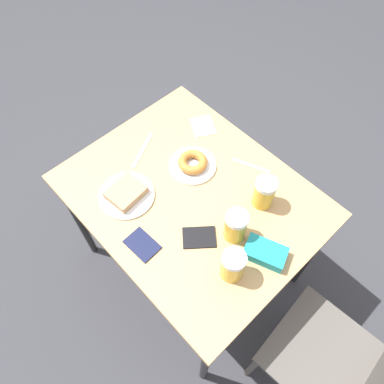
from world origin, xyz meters
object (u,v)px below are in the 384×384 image
(chair, at_px, (351,371))
(knife, at_px, (143,149))
(plate_with_donut, at_px, (193,163))
(napkin_folded, at_px, (203,126))
(passport_near_edge, at_px, (142,245))
(plate_with_cake, at_px, (126,194))
(beer_mug_right, at_px, (264,193))
(beer_mug_center, at_px, (236,226))
(blue_pouch, at_px, (265,253))
(beer_mug_left, at_px, (233,265))
(passport_far_edge, at_px, (199,237))
(fork, at_px, (251,165))

(chair, relative_size, knife, 4.66)
(plate_with_donut, height_order, napkin_folded, plate_with_donut)
(plate_with_donut, height_order, passport_near_edge, plate_with_donut)
(plate_with_cake, height_order, beer_mug_right, beer_mug_right)
(plate_with_donut, height_order, knife, plate_with_donut)
(beer_mug_center, xyz_separation_m, blue_pouch, (-0.02, 0.14, -0.05))
(chair, relative_size, plate_with_donut, 4.40)
(chair, xyz_separation_m, plate_with_cake, (0.20, -1.04, 0.24))
(beer_mug_left, xyz_separation_m, passport_far_edge, (-0.01, -0.18, -0.07))
(napkin_folded, bearing_deg, beer_mug_right, 76.37)
(beer_mug_center, bearing_deg, beer_mug_left, 39.47)
(plate_with_cake, bearing_deg, blue_pouch, 110.97)
(chair, distance_m, blue_pouch, 0.55)
(fork, distance_m, passport_near_edge, 0.57)
(beer_mug_right, distance_m, passport_far_edge, 0.31)
(chair, height_order, napkin_folded, chair)
(beer_mug_left, distance_m, blue_pouch, 0.15)
(knife, xyz_separation_m, passport_far_edge, (0.12, 0.48, 0.00))
(chair, bearing_deg, fork, -113.93)
(beer_mug_center, relative_size, fork, 0.86)
(plate_with_cake, relative_size, beer_mug_left, 1.63)
(beer_mug_center, xyz_separation_m, beer_mug_right, (-0.19, -0.02, 0.00))
(plate_with_cake, xyz_separation_m, passport_near_edge, (0.09, 0.21, -0.01))
(knife, relative_size, passport_far_edge, 1.24)
(chair, xyz_separation_m, beer_mug_left, (0.12, -0.52, 0.30))
(plate_with_donut, bearing_deg, passport_far_edge, 50.87)
(chair, bearing_deg, plate_with_cake, -83.56)
(blue_pouch, bearing_deg, plate_with_cake, -69.03)
(plate_with_donut, xyz_separation_m, passport_far_edge, (0.21, 0.26, -0.02))
(plate_with_donut, relative_size, passport_near_edge, 1.54)
(passport_near_edge, distance_m, passport_far_edge, 0.22)
(napkin_folded, height_order, fork, same)
(knife, height_order, passport_near_edge, passport_near_edge)
(beer_mug_center, height_order, blue_pouch, beer_mug_center)
(passport_near_edge, bearing_deg, beer_mug_left, 118.56)
(beer_mug_right, xyz_separation_m, napkin_folded, (-0.11, -0.45, -0.07))
(plate_with_cake, xyz_separation_m, beer_mug_right, (-0.38, 0.39, 0.05))
(beer_mug_right, bearing_deg, fork, -124.17)
(beer_mug_left, height_order, fork, beer_mug_left)
(fork, bearing_deg, beer_mug_center, 30.98)
(blue_pouch, bearing_deg, passport_far_edge, -59.62)
(plate_with_cake, distance_m, beer_mug_right, 0.55)
(beer_mug_left, distance_m, passport_near_edge, 0.35)
(beer_mug_center, distance_m, fork, 0.34)
(beer_mug_left, bearing_deg, beer_mug_center, -140.53)
(beer_mug_right, bearing_deg, passport_far_edge, -11.02)
(knife, height_order, passport_far_edge, passport_far_edge)
(napkin_folded, bearing_deg, knife, -16.30)
(chair, relative_size, blue_pouch, 5.07)
(beer_mug_left, xyz_separation_m, napkin_folded, (-0.41, -0.57, -0.07))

